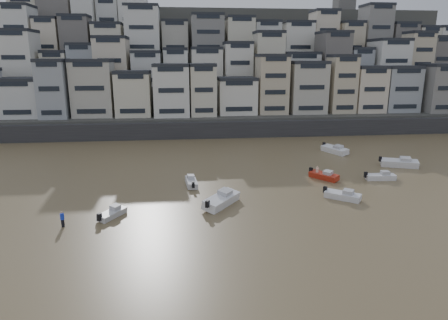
{
  "coord_description": "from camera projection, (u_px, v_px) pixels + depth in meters",
  "views": [
    {
      "loc": [
        -1.89,
        -20.1,
        17.13
      ],
      "look_at": [
        3.66,
        30.0,
        4.0
      ],
      "focal_mm": 32.0,
      "sensor_mm": 36.0,
      "label": 1
    }
  ],
  "objects": [
    {
      "name": "boat_c",
      "position": [
        221.0,
        199.0,
        46.99
      ],
      "size": [
        5.49,
        6.31,
        1.73
      ],
      "primitive_type": null,
      "rotation": [
        0.0,
        0.0,
        0.92
      ],
      "color": "white",
      "rests_on": "ground"
    },
    {
      "name": "boat_j",
      "position": [
        112.0,
        213.0,
        43.66
      ],
      "size": [
        3.28,
        4.1,
        1.1
      ],
      "primitive_type": null,
      "rotation": [
        0.0,
        0.0,
        1.0
      ],
      "color": "silver",
      "rests_on": "ground"
    },
    {
      "name": "boat_i",
      "position": [
        335.0,
        149.0,
        72.56
      ],
      "size": [
        4.16,
        6.27,
        1.63
      ],
      "primitive_type": null,
      "rotation": [
        0.0,
        0.0,
        -1.16
      ],
      "color": "white",
      "rests_on": "ground"
    },
    {
      "name": "boat_e",
      "position": [
        324.0,
        175.0,
        57.25
      ],
      "size": [
        4.1,
        4.69,
        1.29
      ],
      "primitive_type": null,
      "rotation": [
        0.0,
        0.0,
        -0.92
      ],
      "color": "#B02715",
      "rests_on": "ground"
    },
    {
      "name": "boat_g",
      "position": [
        399.0,
        162.0,
        63.53
      ],
      "size": [
        6.45,
        3.98,
        1.67
      ],
      "primitive_type": null,
      "rotation": [
        0.0,
        0.0,
        -0.35
      ],
      "color": "silver",
      "rests_on": "ground"
    },
    {
      "name": "hillside",
      "position": [
        233.0,
        70.0,
        122.98
      ],
      "size": [
        141.04,
        66.0,
        50.0
      ],
      "color": "#4C4C47",
      "rests_on": "ground"
    },
    {
      "name": "person_pink",
      "position": [
        317.0,
        172.0,
        57.83
      ],
      "size": [
        0.44,
        0.44,
        1.74
      ],
      "primitive_type": null,
      "color": "beige",
      "rests_on": "ground"
    },
    {
      "name": "harbor_wall",
      "position": [
        235.0,
        129.0,
        86.99
      ],
      "size": [
        140.0,
        3.0,
        3.5
      ],
      "primitive_type": "cube",
      "color": "#38383A",
      "rests_on": "ground"
    },
    {
      "name": "boat_f",
      "position": [
        191.0,
        181.0,
        54.44
      ],
      "size": [
        1.88,
        4.72,
        1.26
      ],
      "primitive_type": null,
      "rotation": [
        0.0,
        0.0,
        1.65
      ],
      "color": "silver",
      "rests_on": "ground"
    },
    {
      "name": "person_blue",
      "position": [
        62.0,
        219.0,
        41.11
      ],
      "size": [
        0.44,
        0.44,
        1.74
      ],
      "primitive_type": null,
      "color": "blue",
      "rests_on": "ground"
    },
    {
      "name": "boat_b",
      "position": [
        343.0,
        194.0,
        49.12
      ],
      "size": [
        4.67,
        4.2,
        1.3
      ],
      "primitive_type": null,
      "rotation": [
        0.0,
        0.0,
        -0.68
      ],
      "color": "silver",
      "rests_on": "ground"
    },
    {
      "name": "boat_d",
      "position": [
        381.0,
        176.0,
        56.94
      ],
      "size": [
        4.68,
        1.83,
        1.25
      ],
      "primitive_type": null,
      "rotation": [
        0.0,
        0.0,
        -0.07
      ],
      "color": "silver",
      "rests_on": "ground"
    }
  ]
}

